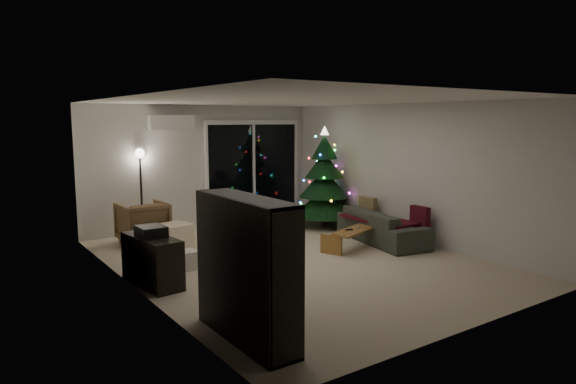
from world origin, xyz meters
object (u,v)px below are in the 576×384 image
(coffee_table, at_px, (356,239))
(christmas_tree, at_px, (324,177))
(bookshelf, at_px, (230,272))
(media_cabinet, at_px, (152,261))
(armchair, at_px, (143,223))
(sofa, at_px, (382,226))

(coffee_table, xyz_separation_m, christmas_tree, (0.75, 1.80, 0.86))
(bookshelf, bearing_deg, christmas_tree, 59.50)
(bookshelf, distance_m, media_cabinet, 2.24)
(christmas_tree, bearing_deg, coffee_table, -112.50)
(coffee_table, bearing_deg, bookshelf, -170.00)
(coffee_table, bearing_deg, armchair, 117.65)
(bookshelf, relative_size, media_cabinet, 1.37)
(media_cabinet, bearing_deg, sofa, -6.15)
(bookshelf, distance_m, christmas_tree, 5.77)
(bookshelf, xyz_separation_m, christmas_tree, (4.26, 3.87, 0.31))
(bookshelf, xyz_separation_m, armchair, (0.69, 4.60, -0.35))
(armchair, xyz_separation_m, sofa, (3.61, -2.39, -0.08))
(bookshelf, height_order, christmas_tree, christmas_tree)
(sofa, xyz_separation_m, coffee_table, (-0.78, -0.15, -0.11))
(bookshelf, bearing_deg, armchair, 98.72)
(bookshelf, distance_m, coffee_table, 4.12)
(armchair, distance_m, sofa, 4.33)
(christmas_tree, bearing_deg, armchair, 168.41)
(armchair, xyz_separation_m, christmas_tree, (3.57, -0.73, 0.66))
(media_cabinet, distance_m, coffee_table, 3.52)
(sofa, bearing_deg, media_cabinet, 101.43)
(coffee_table, height_order, christmas_tree, christmas_tree)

